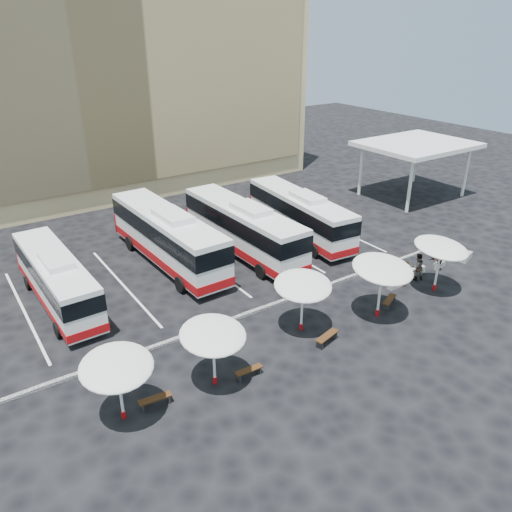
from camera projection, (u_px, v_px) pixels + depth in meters
ground at (270, 312)px, 29.31m from camera, size 120.00×120.00×0.00m
sandstone_building at (79, 54)px, 47.80m from camera, size 42.00×18.25×29.60m
service_canopy at (417, 146)px, 46.88m from camera, size 10.00×8.00×5.20m
curb_divider at (266, 307)px, 29.65m from camera, size 34.00×0.25×0.15m
bay_lines at (205, 262)px, 35.30m from camera, size 24.15×12.00×0.01m
bus_0 at (56, 278)px, 29.45m from camera, size 2.72×10.78×3.40m
bus_1 at (167, 235)px, 34.41m from camera, size 3.28×12.91×4.07m
bus_2 at (243, 227)px, 36.02m from camera, size 3.08×12.45×3.94m
bus_3 at (299, 213)px, 38.89m from camera, size 3.49×11.90×3.72m
sunshade_0 at (117, 367)px, 20.33m from camera, size 3.18×3.22×3.18m
sunshade_1 at (213, 335)px, 22.39m from camera, size 3.28×3.32×3.19m
sunshade_2 at (303, 286)px, 26.47m from camera, size 4.13×4.15×3.25m
sunshade_3 at (383, 269)px, 27.65m from camera, size 3.43×3.48×3.56m
sunshade_4 at (441, 248)px, 30.45m from camera, size 4.32×4.35×3.45m
wood_bench_0 at (155, 400)px, 22.01m from camera, size 1.51×0.55×0.45m
wood_bench_1 at (249, 371)px, 23.84m from camera, size 1.42×0.43×0.43m
wood_bench_2 at (327, 337)px, 26.31m from camera, size 1.67×0.81×0.50m
wood_bench_3 at (389, 300)px, 29.81m from camera, size 1.52×0.99×0.46m
conc_bench_0 at (395, 284)px, 31.93m from camera, size 1.17×0.41×0.44m
conc_bench_1 at (417, 270)px, 33.66m from camera, size 1.26×0.44×0.47m
conc_bench_2 at (439, 265)px, 34.50m from camera, size 1.15×0.56×0.41m
conc_bench_3 at (466, 257)px, 35.56m from camera, size 1.40×0.81×0.50m
passenger_0 at (406, 273)px, 31.94m from camera, size 0.71×0.73×1.68m
passenger_1 at (418, 267)px, 32.60m from camera, size 1.09×0.98×1.85m
passenger_2 at (440, 260)px, 33.96m from camera, size 0.96×0.56×1.53m
passenger_3 at (435, 248)px, 35.45m from camera, size 1.15×0.70×1.73m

